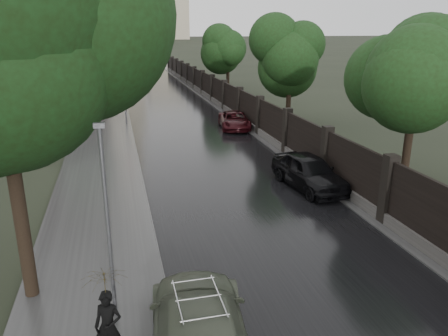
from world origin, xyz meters
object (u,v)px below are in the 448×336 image
tree_right_a (416,81)px  car_right_far (234,120)px  tree_right_c (228,48)px  tree_right_b (290,59)px  lamp_post (108,224)px  car_right_near (309,172)px  pedestrian_umbrella (105,290)px  tree_left_far (73,52)px  traffic_light (125,94)px  volga_sedan (199,330)px

tree_right_a → car_right_far: tree_right_a is taller
tree_right_c → car_right_far: tree_right_c is taller
tree_right_a → tree_right_b: same height
lamp_post → car_right_near: bearing=41.4°
lamp_post → pedestrian_umbrella: (-0.11, -1.55, -0.78)m
tree_right_a → lamp_post: tree_right_a is taller
tree_left_far → traffic_light: size_ratio=1.85×
traffic_light → lamp_post: bearing=-92.7°
tree_right_b → tree_left_far: bearing=152.7°
car_right_near → car_right_far: car_right_near is taller
car_right_near → car_right_far: 12.99m
tree_right_c → traffic_light: 19.26m
tree_right_a → car_right_near: tree_right_a is taller
car_right_far → pedestrian_umbrella: 24.04m
traffic_light → car_right_far: bearing=-19.7°
lamp_post → volga_sedan: size_ratio=0.95×
volga_sedan → car_right_far: 23.68m
tree_left_far → tree_right_a: size_ratio=1.05×
tree_right_a → tree_right_c: same height
traffic_light → car_right_near: 17.59m
tree_right_c → traffic_light: bearing=-128.2°
traffic_light → pedestrian_umbrella: bearing=-92.8°
tree_left_far → car_right_near: 24.08m
tree_left_far → lamp_post: tree_left_far is taller
tree_right_b → lamp_post: size_ratio=1.37×
tree_right_a → pedestrian_umbrella: bearing=-148.3°
car_right_far → pedestrian_umbrella: pedestrian_umbrella is taller
car_right_near → pedestrian_umbrella: bearing=-140.7°
tree_left_far → tree_right_a: bearing=-54.8°
tree_left_far → tree_right_b: 17.45m
tree_left_far → tree_right_c: (15.50, 10.00, -0.29)m
pedestrian_umbrella → tree_left_far: bearing=114.9°
tree_right_b → pedestrian_umbrella: 25.78m
traffic_light → tree_right_a: bearing=-55.2°
tree_right_a → tree_right_c: size_ratio=1.00×
traffic_light → car_right_far: traffic_light is taller
lamp_post → pedestrian_umbrella: lamp_post is taller
tree_right_b → volga_sedan: 25.33m
tree_right_b → pedestrian_umbrella: size_ratio=2.70×
tree_right_a → volga_sedan: size_ratio=1.31×
car_right_near → traffic_light: bearing=109.1°
tree_left_far → tree_right_b: (15.50, -8.00, -0.29)m
tree_right_a → car_right_near: size_ratio=1.50×
tree_left_far → tree_right_a: (15.50, -22.00, -0.29)m
tree_right_c → volga_sedan: (-11.10, -40.38, -4.17)m
tree_right_b → lamp_post: 24.33m
car_right_near → lamp_post: bearing=-145.6°
traffic_light → tree_right_b: bearing=-14.2°
pedestrian_umbrella → tree_right_c: bearing=92.1°
tree_right_b → traffic_light: 12.44m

